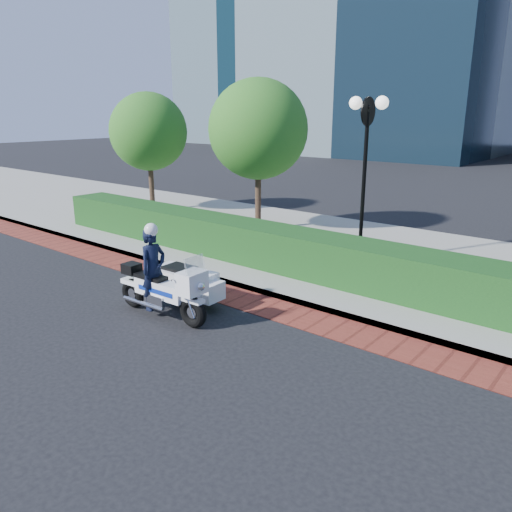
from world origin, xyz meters
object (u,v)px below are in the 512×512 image
Objects in this scene: tree_b at (258,130)px; police_motorcycle at (170,281)px; tree_a at (148,132)px; lamppost at (365,155)px.

tree_b is 2.06× the size of police_motorcycle.
tree_a is 1.93× the size of police_motorcycle.
lamppost is at bearing 69.88° from police_motorcycle.
lamppost is 1.78× the size of police_motorcycle.
tree_b is (-4.50, 1.30, 0.48)m from lamppost.
tree_b is (5.50, 0.00, 0.21)m from tree_a.
tree_a is 10.86m from police_motorcycle.
tree_a is at bearing 140.04° from police_motorcycle.
tree_a is 5.50m from tree_b.
police_motorcycle is (8.37, -6.42, -2.57)m from tree_a.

